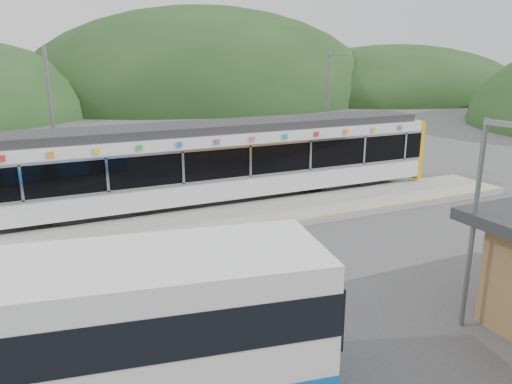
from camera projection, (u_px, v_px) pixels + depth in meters
name	position (u px, v px, depth m)	size (l,w,h in m)	color
ground	(288.00, 247.00, 17.90)	(120.00, 120.00, 0.00)	#4C4C4F
hills	(346.00, 192.00, 25.03)	(146.00, 149.00, 26.00)	#1E3D19
platform	(250.00, 217.00, 20.75)	(26.00, 3.20, 0.30)	#9E9E99
yellow_line	(264.00, 223.00, 19.57)	(26.00, 0.10, 0.01)	yellow
train	(227.00, 159.00, 22.62)	(20.44, 3.01, 3.74)	black
catenary_mast_west	(53.00, 127.00, 21.56)	(0.18, 1.80, 7.00)	slate
catenary_mast_east	(327.00, 111.00, 27.23)	(0.18, 1.80, 7.00)	slate
bus	(12.00, 356.00, 8.90)	(11.84, 4.60, 3.15)	blue
lamp_post	(480.00, 208.00, 11.82)	(0.38, 0.98, 5.30)	slate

